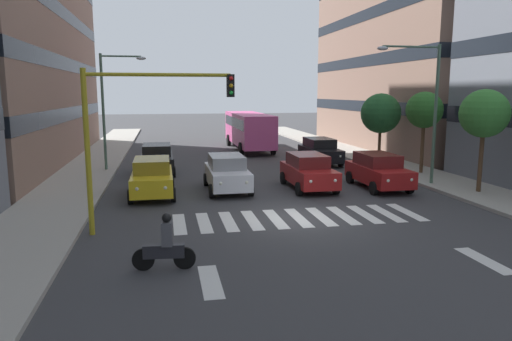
{
  "coord_description": "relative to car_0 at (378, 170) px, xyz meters",
  "views": [
    {
      "loc": [
        4.96,
        16.82,
        4.73
      ],
      "look_at": [
        0.88,
        -3.94,
        1.21
      ],
      "focal_mm": 33.07,
      "sensor_mm": 36.0,
      "label": 1
    }
  ],
  "objects": [
    {
      "name": "lane_arrow_1",
      "position": [
        9.39,
        10.21,
        -0.88
      ],
      "size": [
        0.5,
        2.2,
        0.01
      ],
      "primitive_type": "cube",
      "color": "silver",
      "rests_on": "ground_plane"
    },
    {
      "name": "bus_behind_traffic",
      "position": [
        3.47,
        -17.09,
        0.97
      ],
      "size": [
        2.78,
        10.5,
        3.0
      ],
      "color": "#DB5193",
      "rests_on": "ground_plane"
    },
    {
      "name": "ground_plane",
      "position": [
        5.48,
        4.71,
        -0.89
      ],
      "size": [
        180.0,
        180.0,
        0.0
      ],
      "primitive_type": "plane",
      "color": "#38383A"
    },
    {
      "name": "car_0",
      "position": [
        0.0,
        0.0,
        0.0
      ],
      "size": [
        2.02,
        4.44,
        1.72
      ],
      "color": "maroon",
      "rests_on": "ground_plane"
    },
    {
      "name": "car_row2_0",
      "position": [
        0.27,
        -8.14,
        0.0
      ],
      "size": [
        2.02,
        4.44,
        1.72
      ],
      "color": "black",
      "rests_on": "ground_plane"
    },
    {
      "name": "street_tree_0",
      "position": [
        -3.95,
        2.35,
        2.87
      ],
      "size": [
        2.21,
        2.21,
        4.73
      ],
      "color": "#513823",
      "rests_on": "sidewalk_left"
    },
    {
      "name": "crosswalk_markings",
      "position": [
        5.48,
        4.71,
        -0.88
      ],
      "size": [
        9.45,
        2.8,
        0.01
      ],
      "color": "silver",
      "rests_on": "ground_plane"
    },
    {
      "name": "car_3",
      "position": [
        11.01,
        -0.31,
        0.0
      ],
      "size": [
        2.02,
        4.44,
        1.72
      ],
      "color": "gold",
      "rests_on": "ground_plane"
    },
    {
      "name": "traffic_light_gantry",
      "position": [
        11.45,
        5.46,
        2.86
      ],
      "size": [
        4.95,
        0.36,
        5.5
      ],
      "color": "#AD991E",
      "rests_on": "ground_plane"
    },
    {
      "name": "street_lamp_left",
      "position": [
        -2.36,
        0.01,
        3.55
      ],
      "size": [
        3.35,
        0.28,
        6.91
      ],
      "color": "#4C6B56",
      "rests_on": "sidewalk_left"
    },
    {
      "name": "street_tree_1",
      "position": [
        -4.11,
        -2.99,
        2.83
      ],
      "size": [
        2.06,
        2.06,
        4.63
      ],
      "color": "#513823",
      "rests_on": "sidewalk_left"
    },
    {
      "name": "building_left_block_0",
      "position": [
        -10.58,
        -15.61,
        9.94
      ],
      "size": [
        9.82,
        22.4,
        21.65
      ],
      "color": "#846656",
      "rests_on": "ground_plane"
    },
    {
      "name": "car_2",
      "position": [
        7.48,
        -0.83,
        0.0
      ],
      "size": [
        2.02,
        4.44,
        1.72
      ],
      "color": "silver",
      "rests_on": "ground_plane"
    },
    {
      "name": "motorcycle_with_rider",
      "position": [
        10.5,
        9.16,
        -0.24
      ],
      "size": [
        1.7,
        0.38,
        1.57
      ],
      "color": "black",
      "rests_on": "ground_plane"
    },
    {
      "name": "car_row2_1",
      "position": [
        10.86,
        -6.43,
        0.0
      ],
      "size": [
        2.02,
        4.44,
        1.72
      ],
      "color": "black",
      "rests_on": "ground_plane"
    },
    {
      "name": "street_tree_2",
      "position": [
        -4.01,
        -8.25,
        2.43
      ],
      "size": [
        2.69,
        2.69,
        4.52
      ],
      "color": "#513823",
      "rests_on": "sidewalk_left"
    },
    {
      "name": "car_1",
      "position": [
        3.47,
        -0.5,
        0.0
      ],
      "size": [
        2.02,
        4.44,
        1.72
      ],
      "color": "maroon",
      "rests_on": "ground_plane"
    },
    {
      "name": "sidewalk_right",
      "position": [
        14.97,
        4.71,
        -0.81
      ],
      "size": [
        3.35,
        90.0,
        0.15
      ],
      "primitive_type": "cube",
      "color": "#9E998E",
      "rests_on": "ground_plane"
    },
    {
      "name": "lane_arrow_0",
      "position": [
        1.57,
        10.21,
        -0.88
      ],
      "size": [
        0.5,
        2.2,
        0.01
      ],
      "primitive_type": "cube",
      "color": "silver",
      "rests_on": "ground_plane"
    },
    {
      "name": "street_lamp_right",
      "position": [
        13.47,
        -7.7,
        3.43
      ],
      "size": [
        2.66,
        0.28,
        6.81
      ],
      "color": "#4C6B56",
      "rests_on": "sidewalk_right"
    }
  ]
}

